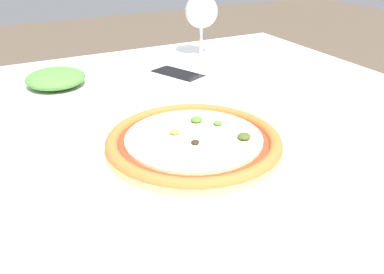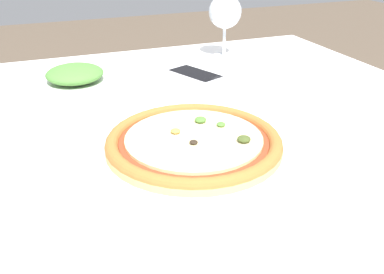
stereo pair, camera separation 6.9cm
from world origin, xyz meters
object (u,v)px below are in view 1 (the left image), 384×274
object	(u,v)px
dining_table	(172,172)
side_plate	(56,83)
wine_glass_far_left	(201,13)
pizza_plate	(192,144)
cell_phone	(178,75)

from	to	relation	value
dining_table	side_plate	world-z (taller)	side_plate
dining_table	wine_glass_far_left	size ratio (longest dim) A/B	7.27
pizza_plate	side_plate	distance (m)	0.43
pizza_plate	cell_phone	size ratio (longest dim) A/B	2.00
pizza_plate	wine_glass_far_left	bearing A→B (deg)	59.99
side_plate	wine_glass_far_left	bearing A→B (deg)	12.74
pizza_plate	side_plate	world-z (taller)	side_plate
dining_table	wine_glass_far_left	distance (m)	0.54
dining_table	wine_glass_far_left	world-z (taller)	wine_glass_far_left
side_plate	pizza_plate	bearing A→B (deg)	-71.60
cell_phone	side_plate	bearing A→B (deg)	171.36
wine_glass_far_left	side_plate	xyz separation A→B (m)	(-0.42, -0.10, -0.10)
dining_table	pizza_plate	size ratio (longest dim) A/B	3.86
pizza_plate	cell_phone	xyz separation A→B (m)	(0.15, 0.36, -0.01)
pizza_plate	side_plate	bearing A→B (deg)	108.40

